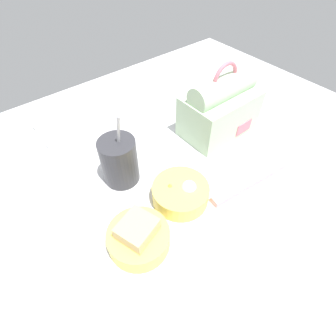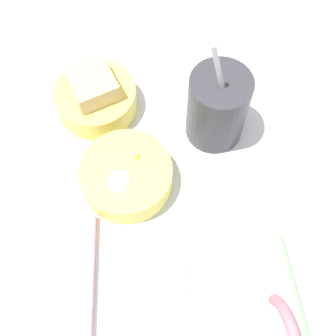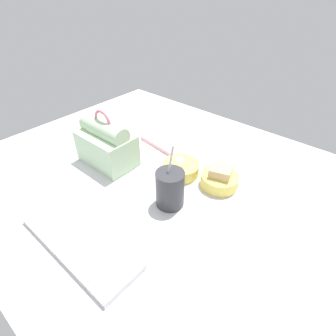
# 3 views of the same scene
# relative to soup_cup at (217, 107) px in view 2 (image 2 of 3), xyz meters

# --- Properties ---
(desk_surface) EXTENTS (1.40, 1.10, 0.02)m
(desk_surface) POSITION_rel_soup_cup_xyz_m (0.08, -0.08, -0.07)
(desk_surface) COLOR silver
(desk_surface) RESTS_ON ground
(soup_cup) EXTENTS (0.09, 0.09, 0.20)m
(soup_cup) POSITION_rel_soup_cup_xyz_m (0.00, 0.00, 0.00)
(soup_cup) COLOR #333338
(soup_cup) RESTS_ON desk_surface
(bento_bowl_sandwich) EXTENTS (0.12, 0.12, 0.07)m
(bento_bowl_sandwich) POSITION_rel_soup_cup_xyz_m (-0.07, -0.17, -0.03)
(bento_bowl_sandwich) COLOR #EFD65B
(bento_bowl_sandwich) RESTS_ON desk_surface
(bento_bowl_snacks) EXTENTS (0.13, 0.13, 0.06)m
(bento_bowl_snacks) POSITION_rel_soup_cup_xyz_m (0.07, -0.14, -0.04)
(bento_bowl_snacks) COLOR #EFD65B
(bento_bowl_snacks) RESTS_ON desk_surface
(chopstick_case) EXTENTS (0.23, 0.05, 0.02)m
(chopstick_case) POSITION_rel_soup_cup_xyz_m (0.23, -0.21, -0.05)
(chopstick_case) COLOR pink
(chopstick_case) RESTS_ON desk_surface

